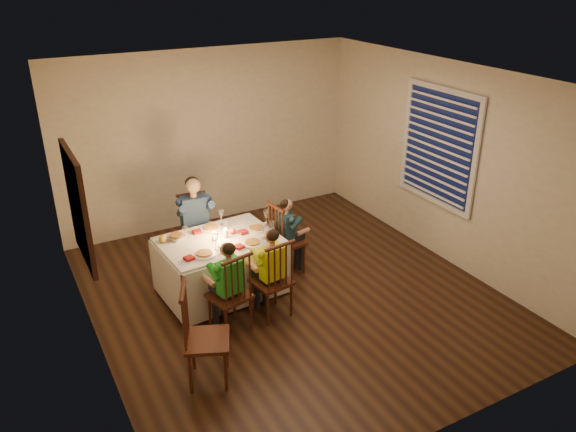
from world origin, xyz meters
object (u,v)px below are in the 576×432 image
chair_near_left (231,329)px  chair_extra (210,379)px  chair_adult (199,265)px  child_teal (287,271)px  serving_bowl (176,238)px  chair_near_right (272,314)px  dining_table (220,255)px  chair_end (287,271)px  child_green (231,329)px  child_yellow (272,314)px  adult (199,265)px

chair_near_left → chair_extra: bearing=39.8°
chair_adult → chair_extra: bearing=-101.7°
child_teal → serving_bowl: (-1.38, 0.18, 0.74)m
chair_near_right → serving_bowl: size_ratio=4.95×
dining_table → child_teal: (0.94, 0.05, -0.51)m
chair_near_left → chair_extra: 0.81m
chair_near_right → chair_end: (0.62, 0.77, 0.00)m
chair_near_right → child_teal: 0.99m
chair_adult → chair_near_left: size_ratio=1.00×
chair_extra → child_teal: size_ratio=1.02×
dining_table → chair_near_right: dining_table is taller
chair_adult → chair_near_right: size_ratio=1.00×
chair_near_right → child_teal: bearing=-136.9°
chair_extra → child_green: child_green is taller
child_teal → serving_bowl: size_ratio=5.16×
chair_near_right → child_yellow: size_ratio=0.90×
chair_adult → adult: (0.00, 0.00, 0.00)m
chair_adult → child_green: child_green is taller
chair_adult → chair_near_right: 1.52m
chair_near_left → adult: bearing=-109.7°
chair_adult → chair_near_left: (-0.20, -1.53, 0.00)m
dining_table → chair_end: dining_table is taller
chair_end → chair_adult: bearing=48.1°
chair_near_left → child_yellow: (0.53, 0.04, 0.00)m
chair_near_left → chair_near_right: bearing=172.4°
chair_near_right → chair_extra: chair_extra is taller
chair_near_right → chair_extra: bearing=25.7°
chair_end → chair_extra: size_ratio=0.94×
chair_near_left → dining_table: bearing=-117.5°
dining_table → child_teal: size_ratio=1.41×
adult → serving_bowl: (-0.42, -0.53, 0.74)m
chair_near_left → adult: size_ratio=0.79×
chair_near_left → serving_bowl: size_ratio=4.95×
chair_adult → chair_end: 1.19m
chair_adult → child_teal: 1.19m
adult → chair_end: bearing=-30.8°
child_green → chair_end: bearing=-156.9°
chair_adult → child_teal: bearing=-30.8°
chair_end → serving_bowl: bearing=77.4°
chair_extra → child_teal: bearing=-24.7°
chair_end → child_yellow: 0.99m
dining_table → chair_near_right: bearing=-70.0°
chair_adult → chair_end: same height
child_yellow → child_green: bearing=-3.3°
chair_extra → child_green: 0.81m
chair_near_right → chair_extra: (-1.03, -0.69, 0.00)m
chair_near_left → serving_bowl: (-0.23, 1.00, 0.74)m
chair_extra → child_yellow: size_ratio=0.96×
chair_adult → chair_extra: 2.28m
adult → chair_near_right: bearing=-71.4°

